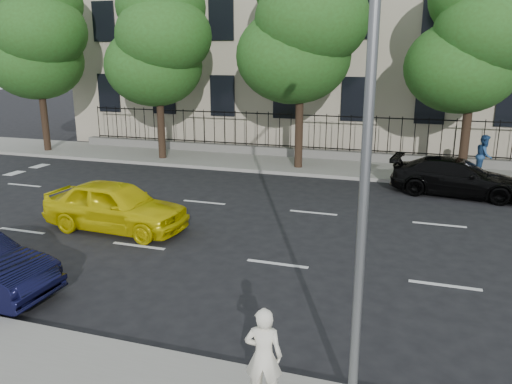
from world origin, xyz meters
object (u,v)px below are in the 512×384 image
Objects in this scene: street_light at (376,52)px; yellow_taxi at (116,206)px; black_sedan at (457,177)px; woman_near at (264,356)px.

street_light is 10.41m from yellow_taxi.
black_sedan is 3.15× the size of woman_near.
woman_near is (6.59, -6.28, 0.16)m from yellow_taxi.
yellow_taxi is 2.91× the size of woman_near.
yellow_taxi is 9.10m from woman_near.
woman_near reaches higher than yellow_taxi.
yellow_taxi is 12.41m from black_sedan.
woman_near is at bearing -130.88° from yellow_taxi.
woman_near is (-1.24, -1.01, -4.24)m from street_light.
street_light is at bearing 177.23° from black_sedan.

